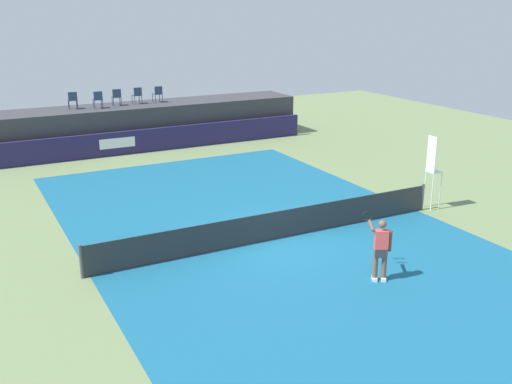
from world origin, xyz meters
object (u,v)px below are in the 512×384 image
Objects in this scene: spectator_chair_center at (117,96)px; umpire_chair at (432,167)px; spectator_chair_far_right at (158,93)px; net_post_far at (422,197)px; spectator_chair_right at (137,95)px; tennis_player at (380,248)px; spectator_chair_left at (98,99)px; net_post_near at (81,262)px; spectator_chair_far_left at (73,100)px.

umpire_chair is (7.51, -15.35, -1.11)m from spectator_chair_center.
umpire_chair is at bearing -63.92° from spectator_chair_center.
spectator_chair_far_right is 16.32m from net_post_far.
spectator_chair_right is 0.50× the size of tennis_player.
spectator_chair_center is 1.15m from spectator_chair_right.
net_post_far is 0.56× the size of tennis_player.
spectator_chair_left and spectator_chair_right have the same top height.
spectator_chair_right is 0.89× the size of net_post_far.
spectator_chair_left is 17.26m from umpire_chair.
net_post_far is at bearing -61.15° from spectator_chair_left.
net_post_near is at bearing -115.99° from spectator_chair_far_right.
spectator_chair_left is 1.00× the size of spectator_chair_far_right.
spectator_chair_center is 1.00× the size of spectator_chair_right.
spectator_chair_far_left is 1.00× the size of spectator_chair_center.
spectator_chair_far_left is at bearing 78.96° from net_post_near.
net_post_near is (-2.99, -15.33, -2.19)m from spectator_chair_far_left.
spectator_chair_far_right is (4.53, 0.09, 0.00)m from spectator_chair_far_left.
net_post_near is at bearing -179.99° from umpire_chair.
umpire_chair is 2.76× the size of net_post_near.
spectator_chair_right is 1.13m from spectator_chair_far_right.
spectator_chair_far_left reaches higher than umpire_chair.
net_post_near is (-12.76, -0.00, -1.09)m from umpire_chair.
spectator_chair_center is 0.50× the size of tennis_player.
spectator_chair_far_left and spectator_chair_far_right have the same top height.
spectator_chair_far_right reaches higher than net_post_near.
spectator_chair_far_left is 1.24m from spectator_chair_left.
umpire_chair reaches higher than tennis_player.
net_post_near is (-6.39, -15.46, -2.19)m from spectator_chair_right.
net_post_near is 12.40m from net_post_far.
net_post_far is at bearing -65.01° from spectator_chair_center.
umpire_chair is (5.24, -15.42, -1.11)m from spectator_chair_far_right.
tennis_player is at bearing -28.40° from net_post_near.
spectator_chair_left is 0.50× the size of tennis_player.
spectator_chair_center reaches higher than net_post_far.
net_post_near is 0.56× the size of tennis_player.
spectator_chair_center is 0.89× the size of net_post_near.
spectator_chair_right is at bearing 5.77° from spectator_chair_center.
spectator_chair_center is 19.44m from tennis_player.
net_post_far is (-0.36, -0.00, -1.09)m from umpire_chair.
tennis_player is at bearing -77.55° from spectator_chair_far_left.
umpire_chair is at bearing 0.22° from net_post_far.
spectator_chair_right is (2.22, 0.53, 0.00)m from spectator_chair_left.
spectator_chair_far_left is 0.89× the size of net_post_near.
spectator_chair_far_right is at bearing 64.01° from net_post_near.
spectator_chair_far_left is 0.32× the size of umpire_chair.
spectator_chair_left is 17.19m from net_post_far.
net_post_near is at bearing 151.60° from tennis_player.
umpire_chair is (8.59, -14.93, -1.11)m from spectator_chair_left.
tennis_player is at bearing -87.49° from spectator_chair_right.
umpire_chair is at bearing -60.11° from spectator_chair_left.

